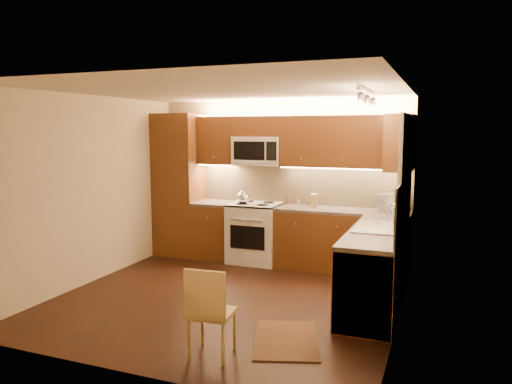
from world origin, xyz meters
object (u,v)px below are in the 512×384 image
at_px(stove, 255,233).
at_px(sink, 379,221).
at_px(knife_block, 314,201).
at_px(dining_chair, 212,311).
at_px(kettle, 243,196).
at_px(toaster_oven, 392,203).
at_px(soap_bottle, 396,210).
at_px(microwave, 258,151).

distance_m(stove, sink, 2.35).
relative_size(knife_block, dining_chair, 0.24).
relative_size(sink, kettle, 3.51).
bearing_deg(dining_chair, knife_block, 82.19).
bearing_deg(sink, dining_chair, -120.88).
distance_m(toaster_oven, dining_chair, 3.52).
bearing_deg(soap_bottle, sink, -106.46).
height_order(knife_block, dining_chair, knife_block).
height_order(sink, kettle, kettle).
xyz_separation_m(sink, dining_chair, (-1.20, -2.00, -0.55)).
bearing_deg(knife_block, microwave, 164.87).
xyz_separation_m(microwave, knife_block, (0.91, -0.07, -0.72)).
relative_size(knife_block, soap_bottle, 0.95).
relative_size(stove, toaster_oven, 2.20).
relative_size(stove, microwave, 1.21).
xyz_separation_m(stove, kettle, (-0.16, -0.11, 0.58)).
height_order(knife_block, soap_bottle, soap_bottle).
bearing_deg(stove, dining_chair, -75.60).
height_order(stove, knife_block, knife_block).
height_order(toaster_oven, dining_chair, toaster_oven).
height_order(toaster_oven, soap_bottle, toaster_oven).
distance_m(microwave, toaster_oven, 2.14).
xyz_separation_m(microwave, sink, (2.00, -1.26, -0.74)).
height_order(stove, sink, sink).
bearing_deg(dining_chair, kettle, 101.78).
bearing_deg(knife_block, toaster_oven, -8.10).
xyz_separation_m(toaster_oven, soap_bottle, (0.11, -0.52, -0.02)).
bearing_deg(dining_chair, toaster_oven, 63.54).
relative_size(kettle, dining_chair, 0.29).
distance_m(sink, toaster_oven, 1.24).
distance_m(microwave, dining_chair, 3.60).
bearing_deg(sink, soap_bottle, 79.78).
height_order(sink, knife_block, knife_block).
height_order(microwave, toaster_oven, microwave).
bearing_deg(toaster_oven, microwave, 168.63).
height_order(stove, kettle, kettle).
height_order(kettle, knife_block, kettle).
xyz_separation_m(stove, microwave, (0.00, 0.14, 1.26)).
xyz_separation_m(kettle, dining_chair, (0.96, -3.02, -0.62)).
relative_size(soap_bottle, dining_chair, 0.25).
bearing_deg(soap_bottle, knife_block, 152.80).
xyz_separation_m(stove, knife_block, (0.91, 0.07, 0.54)).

